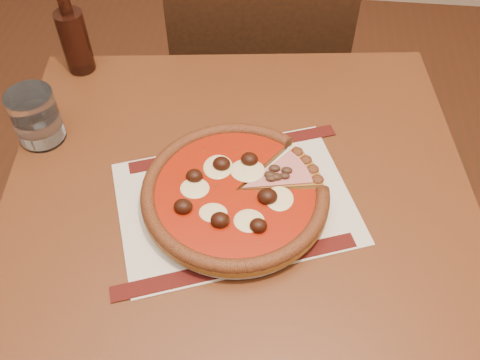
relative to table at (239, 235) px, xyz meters
name	(u,v)px	position (x,y,z in m)	size (l,w,h in m)	color
table	(239,235)	(0.00, 0.00, 0.00)	(0.90, 0.90, 0.75)	brown
chair_far	(256,67)	(-0.02, 0.64, -0.12)	(0.49, 0.49, 0.93)	black
placemat	(235,203)	(-0.01, -0.01, 0.10)	(0.38, 0.27, 0.00)	beige
plate	(235,199)	(-0.01, -0.01, 0.11)	(0.29, 0.29, 0.02)	white
pizza	(235,191)	(-0.01, -0.01, 0.13)	(0.31, 0.31, 0.04)	#AE7A2A
ham_slice	(284,169)	(0.07, 0.05, 0.13)	(0.13, 0.11, 0.02)	#AE7A2A
water_glass	(36,117)	(-0.38, 0.11, 0.15)	(0.08, 0.08, 0.10)	white
bottle	(74,38)	(-0.37, 0.32, 0.18)	(0.06, 0.06, 0.19)	#34140D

